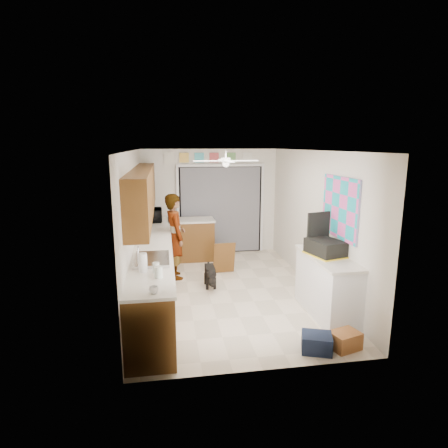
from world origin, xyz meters
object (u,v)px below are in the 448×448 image
man (175,236)px  paper_towel_roll (143,263)px  navy_crate (317,343)px  microwave (154,215)px  suitcase (325,248)px  dog (210,275)px  cardboard_box (345,340)px  cup (154,290)px

man → paper_towel_roll: bearing=156.4°
paper_towel_roll → navy_crate: 2.49m
microwave → paper_towel_roll: (-0.07, -3.36, -0.01)m
suitcase → navy_crate: (-0.54, -1.07, -0.94)m
suitcase → navy_crate: suitcase is taller
paper_towel_roll → dog: (1.10, 1.70, -0.85)m
cardboard_box → man: man is taller
navy_crate → cup: bearing=-178.6°
navy_crate → microwave: bearing=117.2°
cup → dog: bearing=69.2°
navy_crate → dog: 2.66m
microwave → dog: (1.03, -1.66, -0.86)m
man → suitcase: bearing=-143.3°
paper_towel_roll → man: bearing=78.0°
paper_towel_roll → cardboard_box: paper_towel_roll is taller
man → dog: man is taller
cardboard_box → dog: dog is taller
cup → navy_crate: 2.20m
man → cardboard_box: bearing=-157.3°
microwave → cardboard_box: size_ratio=1.38×
cardboard_box → navy_crate: same height
cup → paper_towel_roll: (-0.16, 0.78, 0.08)m
suitcase → man: man is taller
microwave → paper_towel_roll: size_ratio=2.01×
microwave → cup: (0.08, -4.14, -0.10)m
dog → cup: bearing=-110.6°
suitcase → cardboard_box: bearing=-112.9°
microwave → paper_towel_roll: bearing=177.1°
cup → navy_crate: bearing=1.4°
cup → suitcase: 2.79m
man → dog: bearing=-146.7°
cardboard_box → dog: size_ratio=0.65×
suitcase → navy_crate: bearing=-131.7°
paper_towel_roll → suitcase: paper_towel_roll is taller
suitcase → navy_crate: size_ratio=1.47×
cup → suitcase: suitcase is taller
microwave → man: 1.15m
paper_towel_roll → dog: size_ratio=0.45×
microwave → cardboard_box: microwave is taller
navy_crate → man: man is taller
cup → paper_towel_roll: size_ratio=0.43×
cup → paper_towel_roll: paper_towel_roll is taller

